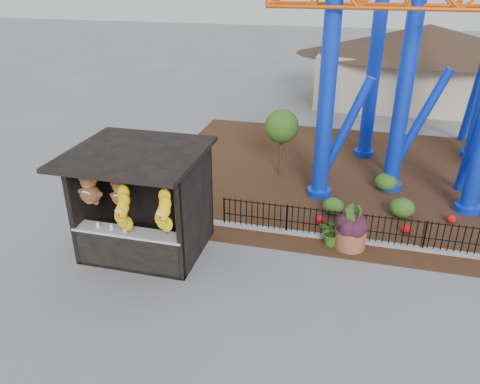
% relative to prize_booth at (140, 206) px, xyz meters
% --- Properties ---
extents(ground, '(120.00, 120.00, 0.00)m').
position_rel_prize_booth_xyz_m(ground, '(3.01, -0.91, -1.53)').
color(ground, slate).
rests_on(ground, ground).
extents(mulch_bed, '(18.00, 12.00, 0.02)m').
position_rel_prize_booth_xyz_m(mulch_bed, '(7.01, 7.09, -1.52)').
color(mulch_bed, '#331E11').
rests_on(mulch_bed, ground).
extents(curb, '(18.00, 0.18, 0.12)m').
position_rel_prize_booth_xyz_m(curb, '(7.01, 2.09, -1.47)').
color(curb, gray).
rests_on(curb, ground).
extents(prize_booth, '(3.50, 3.40, 3.12)m').
position_rel_prize_booth_xyz_m(prize_booth, '(0.00, 0.00, 0.00)').
color(prize_booth, black).
rests_on(prize_booth, ground).
extents(picket_fence, '(12.20, 0.06, 1.00)m').
position_rel_prize_booth_xyz_m(picket_fence, '(7.91, 2.09, -1.03)').
color(picket_fence, black).
rests_on(picket_fence, ground).
extents(roller_coaster, '(11.00, 6.37, 10.82)m').
position_rel_prize_booth_xyz_m(roller_coaster, '(8.13, 7.32, 4.91)').
color(roller_coaster, '#0D34E9').
rests_on(roller_coaster, ground).
extents(terracotta_planter, '(1.18, 1.18, 0.61)m').
position_rel_prize_booth_xyz_m(terracotta_planter, '(5.74, 1.79, -1.22)').
color(terracotta_planter, brown).
rests_on(terracotta_planter, ground).
extents(planter_foliage, '(0.70, 0.70, 0.64)m').
position_rel_prize_booth_xyz_m(planter_foliage, '(5.74, 1.79, -0.60)').
color(planter_foliage, black).
rests_on(planter_foliage, terracotta_planter).
extents(potted_plant, '(0.98, 0.92, 0.89)m').
position_rel_prize_booth_xyz_m(potted_plant, '(5.24, 1.79, -1.09)').
color(potted_plant, '#305B1A').
rests_on(potted_plant, ground).
extents(landscaping, '(7.59, 4.01, 0.65)m').
position_rel_prize_booth_xyz_m(landscaping, '(7.50, 4.74, -1.23)').
color(landscaping, '#2C5318').
rests_on(landscaping, mulch_bed).
extents(pavilion, '(15.00, 15.00, 4.80)m').
position_rel_prize_booth_xyz_m(pavilion, '(9.01, 19.09, 1.53)').
color(pavilion, '#BFAD8C').
rests_on(pavilion, ground).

